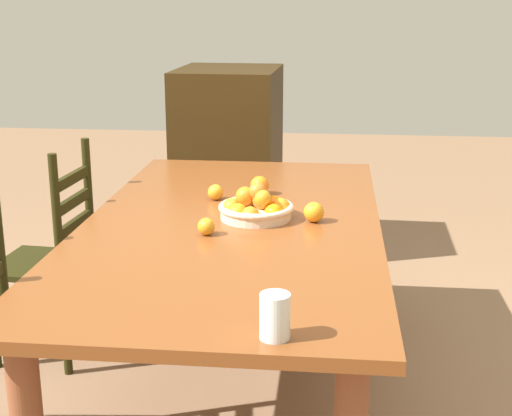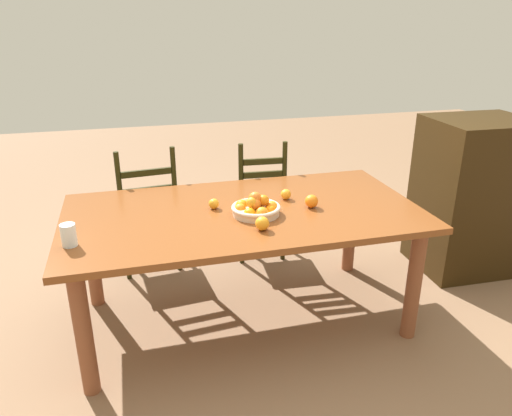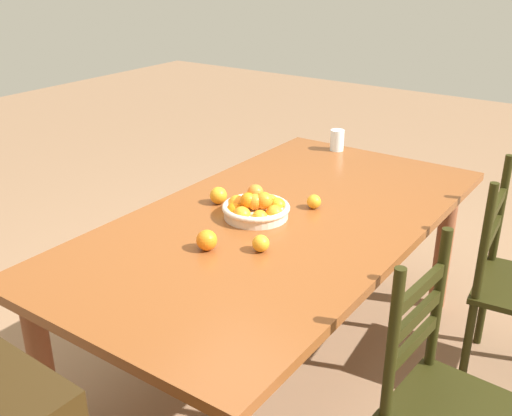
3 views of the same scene
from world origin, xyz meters
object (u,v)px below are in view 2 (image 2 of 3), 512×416
Objects in this scene: fruit_bowl at (256,208)px; orange_loose_0 at (262,224)px; chair_by_cabinet at (147,211)px; drinking_glass at (69,235)px; dining_table at (243,225)px; chair_near_window at (260,203)px; orange_loose_1 at (312,201)px; orange_loose_2 at (286,194)px; orange_loose_3 at (214,204)px; cabinet at (471,196)px.

orange_loose_0 is (-0.02, -0.22, -0.01)m from fruit_bowl.
chair_by_cabinet is 1.24m from drinking_glass.
drinking_glass is at bearing -165.97° from dining_table.
chair_near_window is 3.39× the size of fruit_bowl.
orange_loose_0 is 0.96× the size of orange_loose_1.
dining_table is 0.17m from fruit_bowl.
drinking_glass is (-0.94, -0.24, 0.15)m from dining_table.
fruit_bowl is at bearing -57.00° from dining_table.
drinking_glass is at bearing -164.57° from orange_loose_2.
chair_near_window is 1.23m from orange_loose_0.
orange_loose_2 is at bearing 4.97° from orange_loose_3.
orange_loose_0 is (-1.77, -0.57, 0.22)m from cabinet.
fruit_bowl is 0.22m from orange_loose_0.
cabinet is 18.68× the size of orange_loose_3.
chair_near_window is at bearing 73.40° from fruit_bowl.
drinking_glass is (-1.00, -0.15, 0.01)m from fruit_bowl.
drinking_glass is at bearing 176.14° from orange_loose_0.
drinking_glass is at bearing 44.21° from chair_near_window.
cabinet is at bearing 5.82° from orange_loose_3.
orange_loose_3 is at bearing 117.74° from orange_loose_0.
orange_loose_0 is at bearing 109.95° from chair_by_cabinet.
orange_loose_1 is at bearing 129.21° from chair_by_cabinet.
chair_near_window reaches higher than drinking_glass.
cabinet is at bearing 13.30° from orange_loose_1.
cabinet is 1.98m from orange_loose_3.
orange_loose_1 is at bearing 98.52° from chair_near_window.
chair_near_window reaches higher than orange_loose_1.
chair_near_window reaches higher than orange_loose_3.
chair_near_window is 0.81m from orange_loose_2.
orange_loose_0 is at bearing 79.33° from chair_near_window.
dining_table is 0.93m from chair_near_window.
orange_loose_1 is (-1.40, -0.33, 0.22)m from cabinet.
drinking_glass is at bearing -172.71° from orange_loose_1.
orange_loose_1 is 0.58m from orange_loose_3.
fruit_bowl is 2.46× the size of drinking_glass.
orange_loose_0 is (0.56, -1.18, 0.33)m from chair_by_cabinet.
orange_loose_2 is 0.46m from orange_loose_3.
orange_loose_2 is (0.27, 0.41, -0.01)m from orange_loose_0.
drinking_glass reaches higher than orange_loose_0.
orange_loose_2 is at bearing 19.75° from dining_table.
chair_by_cabinet is 2.41m from cabinet.
chair_by_cabinet is at bearing 115.43° from orange_loose_0.
cabinet is 1.79m from fruit_bowl.
chair_near_window is at bearing 57.39° from orange_loose_3.
orange_loose_2 is at bearing 56.86° from orange_loose_0.
chair_near_window is 8.32× the size of drinking_glass.
chair_by_cabinet is at bearing 137.03° from orange_loose_2.
drinking_glass is at bearing -167.83° from cabinet.
chair_by_cabinet is at bearing 114.36° from orange_loose_3.
chair_near_window is 12.26× the size of orange_loose_1.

